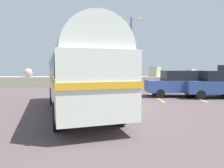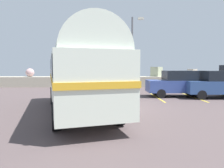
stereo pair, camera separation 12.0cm
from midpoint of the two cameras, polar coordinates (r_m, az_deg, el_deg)
ground at (r=11.02m, az=-0.76°, el=-6.43°), size 32.00×26.00×0.02m
breakwater at (r=22.64m, az=-2.01°, el=1.02°), size 31.36×2.06×2.49m
parking_lines at (r=16.24m, az=25.24°, el=-3.24°), size 7.92×4.40×0.01m
vintage_coach at (r=9.73m, az=-9.60°, el=4.14°), size 4.66×8.91×3.70m
parked_car_nearest at (r=15.57m, az=16.92°, el=0.20°), size 4.12×1.77×1.86m
parked_car_middle at (r=15.86m, az=26.38°, el=-0.01°), size 4.15×1.82×1.86m
lamp_post at (r=17.01m, az=5.37°, el=9.10°), size 0.97×0.24×6.10m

